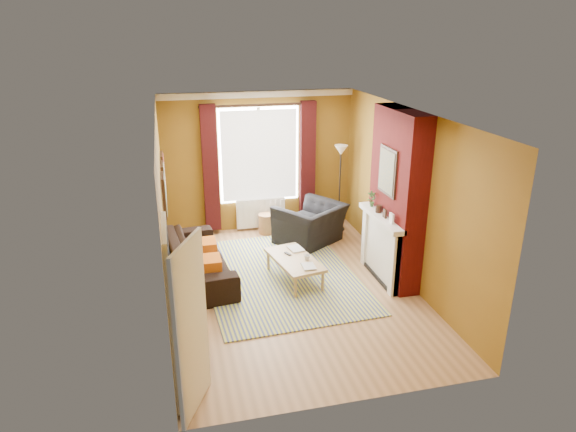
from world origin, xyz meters
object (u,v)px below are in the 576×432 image
object	(u,v)px
coffee_table	(294,261)
floor_lamp	(341,164)
wicker_stool	(266,224)
armchair	(310,224)
sofa	(198,258)

from	to	relation	value
coffee_table	floor_lamp	bearing A→B (deg)	42.83
wicker_stool	floor_lamp	distance (m)	1.91
floor_lamp	wicker_stool	bearing A→B (deg)	173.48
armchair	wicker_stool	world-z (taller)	armchair
sofa	wicker_stool	world-z (taller)	sofa
coffee_table	floor_lamp	distance (m)	2.66
sofa	armchair	bearing A→B (deg)	-72.71
armchair	floor_lamp	bearing A→B (deg)	179.35
sofa	armchair	xyz separation A→B (m)	(2.21, 0.95, 0.05)
wicker_stool	floor_lamp	world-z (taller)	floor_lamp
wicker_stool	floor_lamp	size ratio (longest dim) A/B	0.23
armchair	floor_lamp	distance (m)	1.37
coffee_table	floor_lamp	world-z (taller)	floor_lamp
armchair	coffee_table	world-z (taller)	armchair
armchair	wicker_stool	size ratio (longest dim) A/B	2.91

